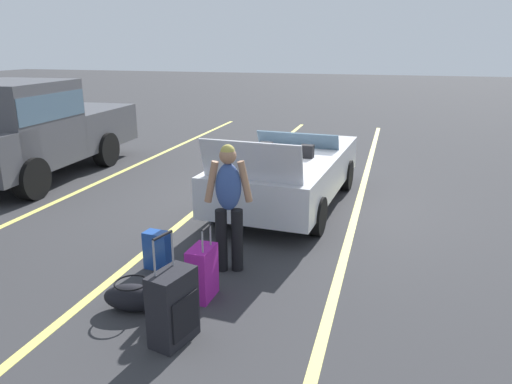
% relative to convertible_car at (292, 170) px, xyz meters
% --- Properties ---
extents(ground_plane, '(80.00, 80.00, 0.00)m').
position_rel_convertible_car_xyz_m(ground_plane, '(-0.20, 0.01, -0.59)').
color(ground_plane, '#333335').
extents(lot_line_near, '(18.00, 0.12, 0.01)m').
position_rel_convertible_car_xyz_m(lot_line_near, '(-0.20, -1.22, -0.59)').
color(lot_line_near, '#EAE066').
rests_on(lot_line_near, ground_plane).
extents(lot_line_mid, '(18.00, 0.12, 0.01)m').
position_rel_convertible_car_xyz_m(lot_line_mid, '(-0.20, 1.48, -0.59)').
color(lot_line_mid, '#EAE066').
rests_on(lot_line_mid, ground_plane).
extents(lot_line_far, '(18.00, 0.12, 0.01)m').
position_rel_convertible_car_xyz_m(lot_line_far, '(-0.20, 4.18, -0.59)').
color(lot_line_far, '#EAE066').
rests_on(lot_line_far, ground_plane).
extents(convertible_car, '(4.25, 2.05, 1.53)m').
position_rel_convertible_car_xyz_m(convertible_car, '(0.00, 0.00, 0.00)').
color(convertible_car, silver).
rests_on(convertible_car, ground_plane).
extents(suitcase_large_black, '(0.53, 0.39, 1.11)m').
position_rel_convertible_car_xyz_m(suitcase_large_black, '(-4.67, 0.18, -0.22)').
color(suitcase_large_black, black).
rests_on(suitcase_large_black, ground_plane).
extents(suitcase_medium_bright, '(0.41, 0.27, 0.88)m').
position_rel_convertible_car_xyz_m(suitcase_medium_bright, '(-3.80, 0.23, -0.28)').
color(suitcase_medium_bright, '#991E8C').
rests_on(suitcase_medium_bright, ground_plane).
extents(suitcase_small_carryon, '(0.23, 0.36, 0.50)m').
position_rel_convertible_car_xyz_m(suitcase_small_carryon, '(-3.25, 1.07, -0.34)').
color(suitcase_small_carryon, '#1E479E').
rests_on(suitcase_small_carryon, ground_plane).
extents(duffel_bag, '(0.43, 0.68, 0.34)m').
position_rel_convertible_car_xyz_m(duffel_bag, '(-4.27, 0.87, -0.43)').
color(duffel_bag, black).
rests_on(duffel_bag, ground_plane).
extents(traveler_person, '(0.30, 0.60, 1.65)m').
position_rel_convertible_car_xyz_m(traveler_person, '(-3.04, 0.17, 0.34)').
color(traveler_person, black).
rests_on(traveler_person, ground_plane).
extents(parked_pickup_truck_far, '(5.09, 2.25, 2.10)m').
position_rel_convertible_car_xyz_m(parked_pickup_truck_far, '(0.01, 5.65, 0.51)').
color(parked_pickup_truck_far, '#4C4C51').
rests_on(parked_pickup_truck_far, ground_plane).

